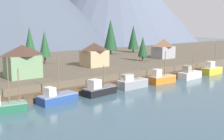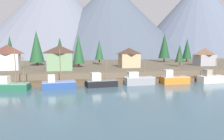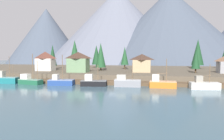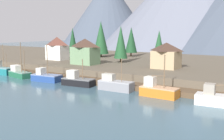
# 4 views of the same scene
# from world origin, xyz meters

# --- Properties ---
(ground_plane) EXTENTS (400.00, 400.00, 1.00)m
(ground_plane) POSITION_xyz_m (0.00, 20.00, -0.50)
(ground_plane) COLOR #3D5B6B
(dock) EXTENTS (80.00, 4.00, 1.60)m
(dock) POSITION_xyz_m (0.00, 1.99, 0.50)
(dock) COLOR brown
(dock) RESTS_ON ground_plane
(shoreline_bank) EXTENTS (400.00, 56.00, 2.50)m
(shoreline_bank) POSITION_xyz_m (0.00, 32.00, 1.25)
(shoreline_bank) COLOR brown
(shoreline_bank) RESTS_ON ground_plane
(fishing_boat_green) EXTENTS (7.43, 3.75, 8.94)m
(fishing_boat_green) POSITION_xyz_m (-24.82, -1.97, 1.09)
(fishing_boat_green) COLOR #1E5B3D
(fishing_boat_green) RESTS_ON ground_plane
(fishing_boat_blue) EXTENTS (7.39, 3.77, 8.67)m
(fishing_boat_blue) POSITION_xyz_m (-14.97, -2.07, 1.00)
(fishing_boat_blue) COLOR navy
(fishing_boat_blue) RESTS_ON ground_plane
(fishing_boat_black) EXTENTS (7.37, 3.52, 5.82)m
(fishing_boat_black) POSITION_xyz_m (-5.49, -1.93, 1.10)
(fishing_boat_black) COLOR black
(fishing_boat_black) RESTS_ON ground_plane
(fishing_boat_grey) EXTENTS (7.17, 2.69, 6.51)m
(fishing_boat_grey) POSITION_xyz_m (3.92, -1.47, 1.16)
(fishing_boat_grey) COLOR gray
(fishing_boat_grey) RESTS_ON ground_plane
(fishing_boat_orange) EXTENTS (6.84, 2.90, 7.61)m
(fishing_boat_orange) POSITION_xyz_m (13.16, -1.58, 1.15)
(fishing_boat_orange) COLOR #CC6B1E
(fishing_boat_orange) RESTS_ON ground_plane
(fishing_boat_white) EXTENTS (7.32, 3.37, 6.32)m
(fishing_boat_white) POSITION_xyz_m (23.45, -1.84, 1.09)
(fishing_boat_white) COLOR silver
(fishing_boat_white) RESTS_ON ground_plane
(fishing_boat_yellow) EXTENTS (6.48, 2.90, 8.41)m
(fishing_boat_yellow) POSITION_xyz_m (33.54, -1.59, 1.25)
(fishing_boat_yellow) COLOR gold
(fishing_boat_yellow) RESTS_ON ground_plane
(house_green) EXTENTS (7.28, 5.13, 7.11)m
(house_green) POSITION_xyz_m (-14.98, 12.59, 6.13)
(house_green) COLOR #6B8E66
(house_green) RESTS_ON shoreline_bank
(house_grey) EXTENTS (6.70, 5.29, 6.39)m
(house_grey) POSITION_xyz_m (35.52, 18.12, 5.77)
(house_grey) COLOR gray
(house_grey) RESTS_ON shoreline_bank
(house_tan) EXTENTS (6.40, 5.76, 6.37)m
(house_tan) POSITION_xyz_m (6.98, 17.17, 5.76)
(house_tan) COLOR tan
(house_tan) RESTS_ON shoreline_bank
(conifer_near_left) EXTENTS (3.95, 3.95, 10.70)m
(conifer_near_left) POSITION_xyz_m (-9.12, 21.93, 8.44)
(conifer_near_left) COLOR #4C3823
(conifer_near_left) RESTS_ON shoreline_bank
(conifer_near_right) EXTENTS (2.95, 2.95, 7.52)m
(conifer_near_right) POSITION_xyz_m (24.98, 16.96, 6.95)
(conifer_near_right) COLOR #4C3823
(conifer_near_right) RESTS_ON shoreline_bank
(conifer_back_left) EXTENTS (4.18, 4.18, 10.61)m
(conifer_back_left) POSITION_xyz_m (40.97, 38.70, 8.45)
(conifer_back_left) COLOR #4C3823
(conifer_back_left) RESTS_ON shoreline_bank
(conifer_centre) EXTENTS (5.13, 5.13, 12.81)m
(conifer_centre) POSITION_xyz_m (29.88, 38.99, 9.72)
(conifer_centre) COLOR #4C3823
(conifer_centre) RESTS_ON shoreline_bank
(conifer_far_left) EXTENTS (3.28, 3.28, 9.40)m
(conifer_far_left) POSITION_xyz_m (-0.87, 30.61, 8.10)
(conifer_far_left) COLOR #4C3823
(conifer_far_left) RESTS_ON shoreline_bank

